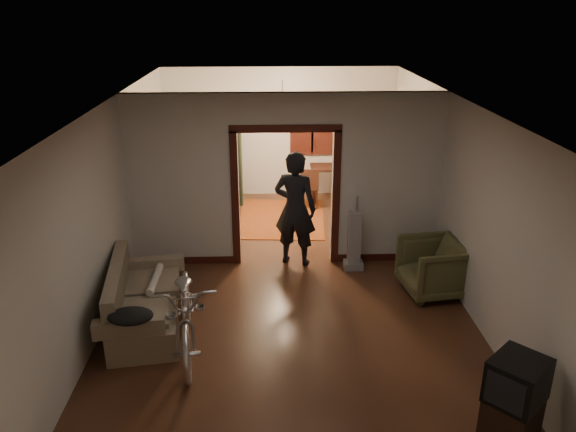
{
  "coord_description": "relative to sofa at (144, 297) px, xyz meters",
  "views": [
    {
      "loc": [
        -0.28,
        -7.8,
        4.09
      ],
      "look_at": [
        0.0,
        -0.3,
        1.2
      ],
      "focal_mm": 35.0,
      "sensor_mm": 36.0,
      "label": 1
    }
  ],
  "objects": [
    {
      "name": "ceiling",
      "position": [
        1.94,
        1.2,
        2.37
      ],
      "size": [
        5.0,
        8.5,
        0.01
      ],
      "primitive_type": "cube",
      "color": "white",
      "rests_on": "floor"
    },
    {
      "name": "rolled_paper",
      "position": [
        0.1,
        0.3,
        0.1
      ],
      "size": [
        0.1,
        0.8,
        0.1
      ],
      "primitive_type": "cylinder",
      "rotation": [
        1.57,
        0.0,
        0.0
      ],
      "color": "beige",
      "rests_on": "sofa"
    },
    {
      "name": "crt_tv",
      "position": [
        4.04,
        -2.23,
        0.25
      ],
      "size": [
        0.7,
        0.7,
        0.45
      ],
      "primitive_type": "cube",
      "rotation": [
        0.0,
        0.0,
        0.75
      ],
      "color": "black",
      "rests_on": "tv_stand"
    },
    {
      "name": "chandelier",
      "position": [
        1.94,
        3.7,
        1.92
      ],
      "size": [
        0.24,
        0.24,
        0.24
      ],
      "primitive_type": "sphere",
      "color": "#FFE0A5",
      "rests_on": "ceiling"
    },
    {
      "name": "bicycle",
      "position": [
        0.64,
        -0.53,
        0.11
      ],
      "size": [
        0.98,
        2.11,
        1.07
      ],
      "primitive_type": "imported",
      "rotation": [
        0.0,
        0.0,
        0.14
      ],
      "color": "silver",
      "rests_on": "floor"
    },
    {
      "name": "person",
      "position": [
        2.09,
        1.86,
        0.53
      ],
      "size": [
        0.81,
        0.66,
        1.91
      ],
      "primitive_type": "imported",
      "rotation": [
        0.0,
        0.0,
        2.82
      ],
      "color": "black",
      "rests_on": "floor"
    },
    {
      "name": "jacket",
      "position": [
        0.05,
        -0.91,
        0.25
      ],
      "size": [
        0.53,
        0.39,
        0.15
      ],
      "primitive_type": "ellipsoid",
      "color": "black",
      "rests_on": "sofa"
    },
    {
      "name": "desk_chair",
      "position": [
        2.51,
        4.53,
        0.01
      ],
      "size": [
        0.48,
        0.48,
        0.88
      ],
      "primitive_type": "cube",
      "rotation": [
        0.0,
        0.0,
        -0.25
      ],
      "color": "black",
      "rests_on": "floor"
    },
    {
      "name": "light_switch",
      "position": [
        2.99,
        1.87,
        0.82
      ],
      "size": [
        0.08,
        0.01,
        0.12
      ],
      "primitive_type": "cube",
      "color": "silver",
      "rests_on": "partition_wall"
    },
    {
      "name": "armchair",
      "position": [
        4.09,
        0.75,
        -0.01
      ],
      "size": [
        1.03,
        1.0,
        0.83
      ],
      "primitive_type": "imported",
      "rotation": [
        0.0,
        0.0,
        -1.43
      ],
      "color": "#4E4E2C",
      "rests_on": "floor"
    },
    {
      "name": "locker",
      "position": [
        0.7,
        4.89,
        0.41
      ],
      "size": [
        0.85,
        0.5,
        1.67
      ],
      "primitive_type": "cube",
      "rotation": [
        0.0,
        0.0,
        0.04
      ],
      "color": "#273620",
      "rests_on": "floor"
    },
    {
      "name": "wall_back",
      "position": [
        1.94,
        5.45,
        0.97
      ],
      "size": [
        5.0,
        0.02,
        2.8
      ],
      "primitive_type": "cube",
      "color": "beige",
      "rests_on": "floor"
    },
    {
      "name": "far_window",
      "position": [
        2.64,
        5.41,
        1.12
      ],
      "size": [
        0.98,
        0.06,
        1.28
      ],
      "primitive_type": "cube",
      "color": "black",
      "rests_on": "wall_back"
    },
    {
      "name": "tv_stand",
      "position": [
        4.04,
        -2.23,
        -0.2
      ],
      "size": [
        0.67,
        0.67,
        0.45
      ],
      "primitive_type": "cube",
      "rotation": [
        0.0,
        0.0,
        0.75
      ],
      "color": "black",
      "rests_on": "floor"
    },
    {
      "name": "oriental_rug",
      "position": [
        1.92,
        3.88,
        -0.42
      ],
      "size": [
        1.83,
        2.32,
        0.02
      ],
      "primitive_type": "cube",
      "rotation": [
        0.0,
        0.0,
        -0.07
      ],
      "color": "maroon",
      "rests_on": "floor"
    },
    {
      "name": "globe",
      "position": [
        0.7,
        4.89,
        1.51
      ],
      "size": [
        0.27,
        0.27,
        0.27
      ],
      "primitive_type": "sphere",
      "color": "#1E5972",
      "rests_on": "locker"
    },
    {
      "name": "partition_wall",
      "position": [
        1.94,
        1.95,
        0.97
      ],
      "size": [
        5.0,
        0.14,
        2.8
      ],
      "primitive_type": "cube",
      "color": "beige",
      "rests_on": "floor"
    },
    {
      "name": "sofa",
      "position": [
        0.0,
        0.0,
        0.0
      ],
      "size": [
        1.08,
        1.95,
        0.85
      ],
      "primitive_type": "cube",
      "rotation": [
        0.0,
        0.0,
        0.14
      ],
      "color": "brown",
      "rests_on": "floor"
    },
    {
      "name": "wall_right",
      "position": [
        4.44,
        1.2,
        0.97
      ],
      "size": [
        0.02,
        8.5,
        2.8
      ],
      "primitive_type": "cube",
      "color": "beige",
      "rests_on": "floor"
    },
    {
      "name": "desk",
      "position": [
        3.11,
        4.87,
        -0.04
      ],
      "size": [
        1.16,
        0.8,
        0.78
      ],
      "primitive_type": "cube",
      "rotation": [
        0.0,
        0.0,
        -0.22
      ],
      "color": "black",
      "rests_on": "floor"
    },
    {
      "name": "floor",
      "position": [
        1.94,
        1.2,
        -0.43
      ],
      "size": [
        5.0,
        8.5,
        0.01
      ],
      "primitive_type": "cube",
      "color": "#361C11",
      "rests_on": "ground"
    },
    {
      "name": "wall_left",
      "position": [
        -0.56,
        1.2,
        0.97
      ],
      "size": [
        0.02,
        8.5,
        2.8
      ],
      "primitive_type": "cube",
      "color": "beige",
      "rests_on": "floor"
    },
    {
      "name": "door_casing",
      "position": [
        1.94,
        1.95,
        0.67
      ],
      "size": [
        1.74,
        0.2,
        2.32
      ],
      "primitive_type": "cube",
      "color": "#36120C",
      "rests_on": "floor"
    },
    {
      "name": "vacuum",
      "position": [
        3.03,
        1.6,
        0.07
      ],
      "size": [
        0.36,
        0.32,
        0.99
      ],
      "primitive_type": "cube",
      "rotation": [
        0.0,
        0.0,
        0.32
      ],
      "color": "gray",
      "rests_on": "floor"
    }
  ]
}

